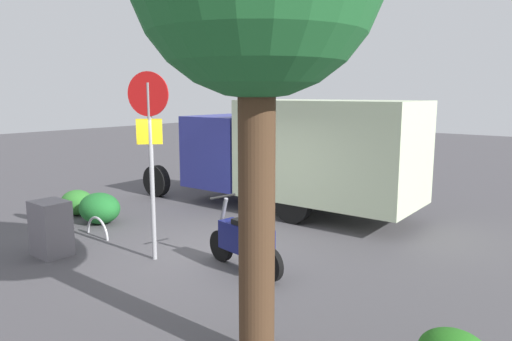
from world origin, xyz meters
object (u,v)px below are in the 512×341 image
object	(u,v)px
box_truck_near	(295,150)
bike_rack_hoop	(98,236)
motorcycle	(245,241)
utility_cabinet	(51,228)
stop_sign	(150,136)

from	to	relation	value
box_truck_near	bike_rack_hoop	bearing A→B (deg)	63.78
box_truck_near	motorcycle	size ratio (longest dim) A/B	4.26
utility_cabinet	bike_rack_hoop	distance (m)	1.32
box_truck_near	motorcycle	world-z (taller)	box_truck_near
motorcycle	utility_cabinet	size ratio (longest dim) A/B	1.77
box_truck_near	bike_rack_hoop	world-z (taller)	box_truck_near
utility_cabinet	bike_rack_hoop	world-z (taller)	utility_cabinet
stop_sign	utility_cabinet	bearing A→B (deg)	31.21
stop_sign	utility_cabinet	world-z (taller)	stop_sign
motorcycle	box_truck_near	bearing A→B (deg)	-57.08
motorcycle	stop_sign	bearing A→B (deg)	29.65
stop_sign	bike_rack_hoop	world-z (taller)	stop_sign
motorcycle	bike_rack_hoop	xyz separation A→B (m)	(3.66, 0.42, -0.52)
box_truck_near	utility_cabinet	xyz separation A→B (m)	(1.69, 5.50, -1.06)
motorcycle	bike_rack_hoop	size ratio (longest dim) A/B	2.12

